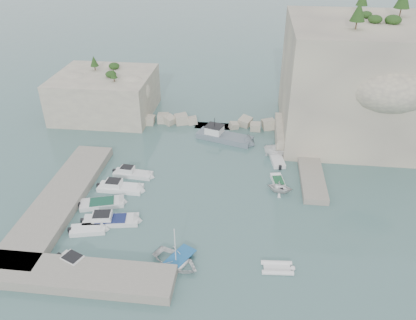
# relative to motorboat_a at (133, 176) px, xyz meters

# --- Properties ---
(ground) EXTENTS (400.00, 400.00, 0.00)m
(ground) POSITION_rel_motorboat_a_xyz_m (10.01, -5.77, 0.00)
(ground) COLOR slate
(ground) RESTS_ON ground
(cliff_east) EXTENTS (26.00, 22.00, 17.00)m
(cliff_east) POSITION_rel_motorboat_a_xyz_m (33.01, 17.23, 8.50)
(cliff_east) COLOR beige
(cliff_east) RESTS_ON ground
(cliff_terrace) EXTENTS (8.00, 10.00, 2.50)m
(cliff_terrace) POSITION_rel_motorboat_a_xyz_m (23.01, 12.23, 1.25)
(cliff_terrace) COLOR beige
(cliff_terrace) RESTS_ON ground
(outcrop_west) EXTENTS (16.00, 14.00, 7.00)m
(outcrop_west) POSITION_rel_motorboat_a_xyz_m (-9.99, 19.23, 3.50)
(outcrop_west) COLOR beige
(outcrop_west) RESTS_ON ground
(quay_west) EXTENTS (5.00, 24.00, 1.10)m
(quay_west) POSITION_rel_motorboat_a_xyz_m (-6.99, -6.77, 0.55)
(quay_west) COLOR #9E9689
(quay_west) RESTS_ON ground
(quay_south) EXTENTS (18.00, 4.00, 1.10)m
(quay_south) POSITION_rel_motorboat_a_xyz_m (0.01, -18.27, 0.55)
(quay_south) COLOR #9E9689
(quay_south) RESTS_ON ground
(ledge_east) EXTENTS (3.00, 16.00, 0.80)m
(ledge_east) POSITION_rel_motorboat_a_xyz_m (23.51, 4.23, 0.40)
(ledge_east) COLOR #9E9689
(ledge_east) RESTS_ON ground
(breakwater) EXTENTS (28.00, 3.00, 1.40)m
(breakwater) POSITION_rel_motorboat_a_xyz_m (9.01, 16.23, 0.70)
(breakwater) COLOR beige
(breakwater) RESTS_ON ground
(motorboat_a) EXTENTS (5.77, 2.18, 1.40)m
(motorboat_a) POSITION_rel_motorboat_a_xyz_m (0.00, 0.00, 0.00)
(motorboat_a) COLOR white
(motorboat_a) RESTS_ON ground
(motorboat_b) EXTENTS (6.19, 2.14, 1.40)m
(motorboat_b) POSITION_rel_motorboat_a_xyz_m (-0.69, -3.34, 0.00)
(motorboat_b) COLOR white
(motorboat_b) RESTS_ON ground
(motorboat_c) EXTENTS (5.96, 3.58, 0.70)m
(motorboat_c) POSITION_rel_motorboat_a_xyz_m (-1.91, -6.71, 0.00)
(motorboat_c) COLOR silver
(motorboat_c) RESTS_ON ground
(motorboat_d) EXTENTS (6.98, 3.11, 1.40)m
(motorboat_d) POSITION_rel_motorboat_a_xyz_m (0.18, -9.71, 0.00)
(motorboat_d) COLOR white
(motorboat_d) RESTS_ON ground
(motorboat_e) EXTENTS (4.40, 2.60, 0.70)m
(motorboat_e) POSITION_rel_motorboat_a_xyz_m (-1.82, -11.49, 0.00)
(motorboat_e) COLOR white
(motorboat_e) RESTS_ON ground
(motorboat_f) EXTENTS (6.24, 4.07, 1.40)m
(motorboat_f) POSITION_rel_motorboat_a_xyz_m (-0.57, -16.92, 0.00)
(motorboat_f) COLOR white
(motorboat_f) RESTS_ON ground
(rowboat) EXTENTS (6.21, 5.63, 1.05)m
(rowboat) POSITION_rel_motorboat_a_xyz_m (8.62, -15.16, 0.00)
(rowboat) COLOR white
(rowboat) RESTS_ON ground
(inflatable_dinghy) EXTENTS (3.47, 1.87, 0.44)m
(inflatable_dinghy) POSITION_rel_motorboat_a_xyz_m (18.54, -14.68, 0.00)
(inflatable_dinghy) COLOR white
(inflatable_dinghy) RESTS_ON ground
(tender_east_a) EXTENTS (3.65, 3.32, 1.66)m
(tender_east_a) POSITION_rel_motorboat_a_xyz_m (19.23, -1.48, 0.00)
(tender_east_a) COLOR silver
(tender_east_a) RESTS_ON ground
(tender_east_b) EXTENTS (2.13, 4.28, 0.70)m
(tender_east_b) POSITION_rel_motorboat_a_xyz_m (19.11, 0.28, 0.00)
(tender_east_b) COLOR white
(tender_east_b) RESTS_ON ground
(tender_east_c) EXTENTS (2.46, 5.34, 0.70)m
(tender_east_c) POSITION_rel_motorboat_a_xyz_m (19.09, 6.22, 0.00)
(tender_east_c) COLOR white
(tender_east_c) RESTS_ON ground
(tender_east_d) EXTENTS (5.20, 2.61, 1.92)m
(tender_east_d) POSITION_rel_motorboat_a_xyz_m (19.68, 7.64, 0.00)
(tender_east_d) COLOR white
(tender_east_d) RESTS_ON ground
(work_boat) EXTENTS (9.84, 5.52, 2.20)m
(work_boat) POSITION_rel_motorboat_a_xyz_m (11.26, 11.59, 0.00)
(work_boat) COLOR slate
(work_boat) RESTS_ON ground
(rowboat_mast) EXTENTS (0.10, 0.10, 4.20)m
(rowboat_mast) POSITION_rel_motorboat_a_xyz_m (8.62, -15.16, 2.63)
(rowboat_mast) COLOR white
(rowboat_mast) RESTS_ON rowboat
(vegetation) EXTENTS (53.48, 13.88, 13.40)m
(vegetation) POSITION_rel_motorboat_a_xyz_m (27.84, 18.63, 17.93)
(vegetation) COLOR #1E4219
(vegetation) RESTS_ON ground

